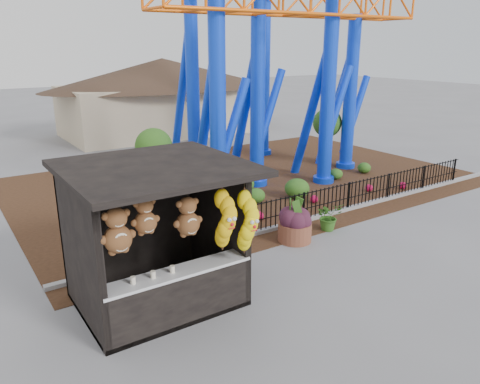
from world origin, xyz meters
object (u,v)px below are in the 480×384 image
prize_booth (160,240)px  potted_plant (329,216)px  terracotta_planter (295,232)px  roller_coaster (266,16)px

prize_booth → potted_plant: 6.23m
potted_plant → terracotta_planter: bearing=-162.7°
roller_coaster → prize_booth: bearing=-137.9°
prize_booth → roller_coaster: bearing=42.1°
prize_booth → potted_plant: size_ratio=3.99×
terracotta_planter → potted_plant: 1.41m
prize_booth → potted_plant: bearing=11.4°
prize_booth → roller_coaster: roller_coaster is taller
prize_booth → terracotta_planter: size_ratio=3.64×
prize_booth → terracotta_planter: bearing=13.8°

